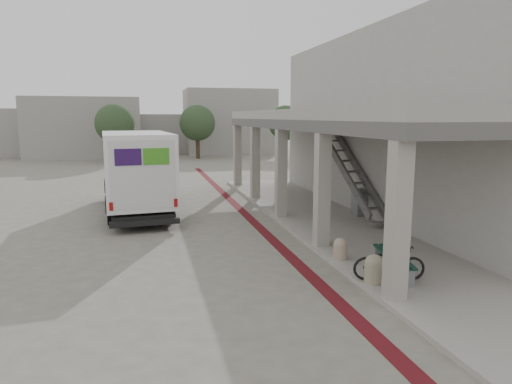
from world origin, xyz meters
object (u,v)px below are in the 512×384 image
object	(u,v)px
utility_cabinet	(360,202)
bicycle_black	(389,262)
fedex_truck	(136,170)
bench	(393,261)

from	to	relation	value
utility_cabinet	bicycle_black	size ratio (longest dim) A/B	0.61
fedex_truck	bicycle_black	size ratio (longest dim) A/B	4.74
fedex_truck	bench	distance (m)	11.16
bench	bicycle_black	bearing A→B (deg)	-119.87
fedex_truck	bicycle_black	world-z (taller)	fedex_truck
fedex_truck	bench	bearing A→B (deg)	-62.45
utility_cabinet	fedex_truck	bearing A→B (deg)	158.73
fedex_truck	utility_cabinet	size ratio (longest dim) A/B	7.76
bench	bicycle_black	world-z (taller)	bicycle_black
bench	fedex_truck	bearing A→B (deg)	135.22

